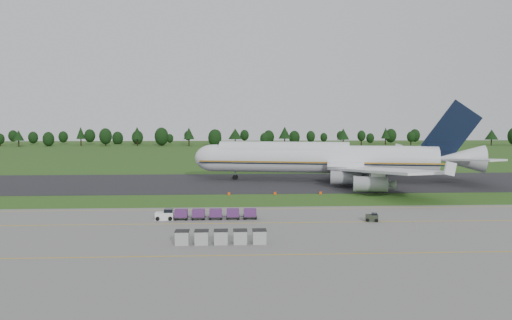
{
  "coord_description": "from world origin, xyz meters",
  "views": [
    {
      "loc": [
        -4.55,
        -95.9,
        15.32
      ],
      "look_at": [
        0.57,
        2.0,
        7.7
      ],
      "focal_mm": 35.0,
      "sensor_mm": 36.0,
      "label": 1
    }
  ],
  "objects": [
    {
      "name": "edge_markers",
      "position": [
        4.81,
        6.94,
        0.27
      ],
      "size": [
        19.71,
        0.3,
        0.6
      ],
      "color": "#FF4C08",
      "rests_on": "ground"
    },
    {
      "name": "taxiway",
      "position": [
        0.0,
        28.0,
        0.04
      ],
      "size": [
        300.0,
        40.0,
        0.08
      ],
      "primitive_type": "cube",
      "color": "black",
      "rests_on": "ground"
    },
    {
      "name": "aircraft",
      "position": [
        20.2,
        29.7,
        5.9
      ],
      "size": [
        73.84,
        70.21,
        20.65
      ],
      "color": "silver",
      "rests_on": "ground"
    },
    {
      "name": "apron",
      "position": [
        0.0,
        -34.0,
        0.03
      ],
      "size": [
        300.0,
        52.0,
        0.06
      ],
      "primitive_type": "cube",
      "color": "slate",
      "rests_on": "ground"
    },
    {
      "name": "tree_line",
      "position": [
        5.23,
        218.41,
        6.52
      ],
      "size": [
        525.2,
        22.52,
        11.98
      ],
      "color": "black",
      "rests_on": "ground"
    },
    {
      "name": "apron_markings",
      "position": [
        0.0,
        -26.98,
        0.06
      ],
      "size": [
        300.0,
        30.2,
        0.01
      ],
      "color": "#CAA20B",
      "rests_on": "apron"
    },
    {
      "name": "uld_row",
      "position": [
        -5.72,
        -34.57,
        0.94
      ],
      "size": [
        11.37,
        1.77,
        1.75
      ],
      "color": "#A2A2A2",
      "rests_on": "apron"
    },
    {
      "name": "utility_cart",
      "position": [
        17.08,
        -21.67,
        0.57
      ],
      "size": [
        2.09,
        1.54,
        1.03
      ],
      "color": "#283021",
      "rests_on": "apron"
    },
    {
      "name": "baggage_train",
      "position": [
        -8.49,
        -18.83,
        0.93
      ],
      "size": [
        15.77,
        1.67,
        1.61
      ],
      "color": "white",
      "rests_on": "apron"
    },
    {
      "name": "ground",
      "position": [
        0.0,
        0.0,
        0.0
      ],
      "size": [
        600.0,
        600.0,
        0.0
      ],
      "primitive_type": "plane",
      "color": "#284D17",
      "rests_on": "ground"
    }
  ]
}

